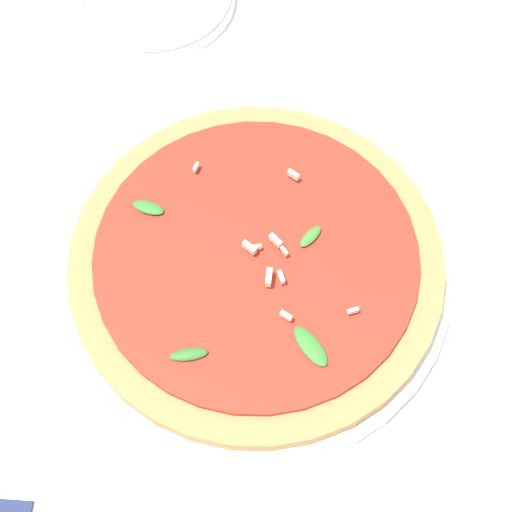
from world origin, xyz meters
TOP-DOWN VIEW (x-y plane):
  - ground_plane at (0.00, 0.00)m, footprint 6.00×6.00m
  - pizza_arugula_main at (-0.02, -0.01)m, footprint 0.33×0.33m
  - wine_glass at (0.11, -0.20)m, footprint 0.09×0.09m

SIDE VIEW (x-z plane):
  - ground_plane at x=0.00m, z-range 0.00..0.00m
  - pizza_arugula_main at x=-0.02m, z-range -0.01..0.04m
  - wine_glass at x=0.11m, z-range 0.04..0.20m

